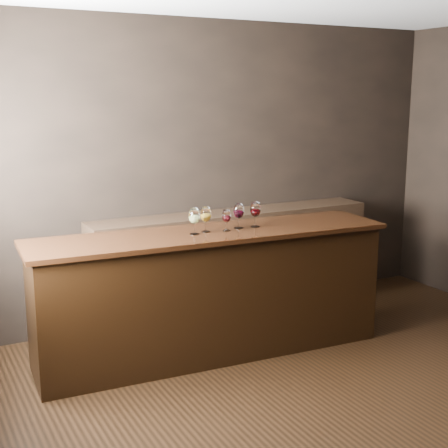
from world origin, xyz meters
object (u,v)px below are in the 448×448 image
back_bar_shelf (234,263)px  glass_red_a (227,217)px  bar_counter (211,295)px  glass_red_b (239,211)px  glass_amber (206,215)px  glass_white (194,217)px  glass_red_c (255,210)px

back_bar_shelf → glass_red_a: size_ratio=16.43×
bar_counter → back_bar_shelf: size_ratio=1.01×
glass_red_b → glass_amber: bearing=179.7°
glass_red_a → glass_red_b: size_ratio=0.84×
glass_amber → glass_white: bearing=-162.4°
bar_counter → glass_white: size_ratio=13.65×
glass_amber → glass_red_a: (0.17, -0.04, -0.02)m
bar_counter → glass_amber: bearing=166.2°
glass_amber → glass_red_b: size_ratio=0.98×
bar_counter → glass_red_b: bearing=6.0°
glass_amber → glass_red_a: bearing=-13.6°
glass_red_b → glass_red_c: 0.15m
glass_amber → glass_red_b: bearing=-0.3°
bar_counter → glass_red_a: size_ratio=16.55×
bar_counter → glass_red_a: bearing=-8.9°
glass_white → glass_red_b: bearing=4.9°
glass_amber → glass_red_a: size_ratio=1.18×
glass_red_b → glass_red_c: bearing=-5.9°
glass_amber → glass_red_c: 0.45m
bar_counter → back_bar_shelf: 0.96m
back_bar_shelf → glass_red_c: glass_red_c is taller
bar_counter → glass_red_a: (0.13, -0.03, 0.65)m
glass_red_a → back_bar_shelf: bearing=57.5°
glass_red_c → back_bar_shelf: bearing=74.5°
back_bar_shelf → glass_red_c: (-0.21, -0.74, 0.67)m
bar_counter → glass_red_c: (0.41, -0.00, 0.68)m
glass_white → glass_red_a: (0.28, -0.00, -0.02)m
glass_white → glass_red_a: size_ratio=1.21×
glass_red_a → glass_red_c: 0.29m
back_bar_shelf → glass_red_c: 1.02m
bar_counter → back_bar_shelf: back_bar_shelf is taller
glass_amber → glass_red_b: 0.30m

